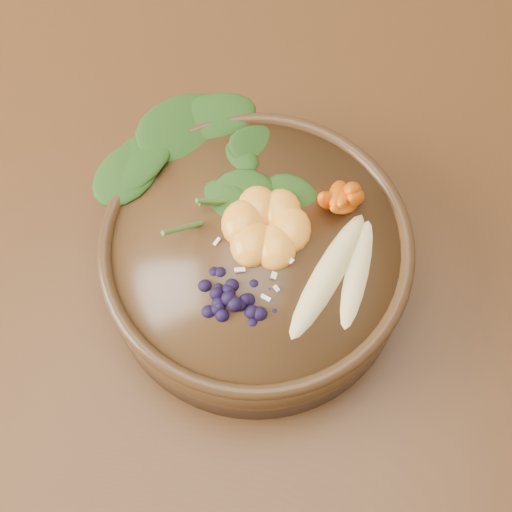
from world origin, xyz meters
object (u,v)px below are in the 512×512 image
Objects in this scene: carrot_cluster at (345,174)px; blueberry_pile at (230,291)px; kale_heap at (239,162)px; mandarin_cluster at (266,219)px; dining_table at (138,320)px; banana_halves at (344,267)px; stoneware_bowl at (256,261)px.

carrot_cluster is 0.14m from blueberry_pile.
kale_heap reaches higher than mandarin_cluster.
kale_heap is at bearing 120.84° from mandarin_cluster.
blueberry_pile is (0.01, -0.12, -0.00)m from kale_heap.
banana_halves reaches higher than dining_table.
banana_halves is at bearing -66.94° from carrot_cluster.
mandarin_cluster is (0.03, -0.05, -0.01)m from kale_heap.
mandarin_cluster is (-0.06, -0.04, -0.02)m from carrot_cluster.
carrot_cluster is at bearing 32.82° from mandarin_cluster.
kale_heap is at bearing 156.45° from banana_halves.
banana_halves is 1.69× the size of mandarin_cluster.
banana_halves is 1.16× the size of blueberry_pile.
blueberry_pile is (-0.08, -0.11, -0.02)m from carrot_cluster.
carrot_cluster reaches higher than kale_heap.
blueberry_pile is (-0.02, -0.07, 0.00)m from mandarin_cluster.
kale_heap is (0.10, 0.09, 0.19)m from dining_table.
mandarin_cluster is at bearing 17.66° from dining_table.
blueberry_pile is at bearing -104.51° from stoneware_bowl.
stoneware_bowl is 1.53× the size of kale_heap.
kale_heap reaches higher than banana_halves.
stoneware_bowl is 1.86× the size of banana_halves.
dining_table is 0.22m from blueberry_pile.
stoneware_bowl is 3.62× the size of carrot_cluster.
carrot_cluster is at bearing 22.95° from dining_table.
dining_table is at bearing -160.88° from banana_halves.
dining_table is 5.83× the size of stoneware_bowl.
banana_halves is 0.08m from mandarin_cluster.
dining_table is 21.13× the size of carrot_cluster.
kale_heap is 2.07× the size of mandarin_cluster.
mandarin_cluster is 0.07m from blueberry_pile.
banana_halves is (0.08, -0.02, 0.05)m from stoneware_bowl.
mandarin_cluster is at bearing 66.29° from stoneware_bowl.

